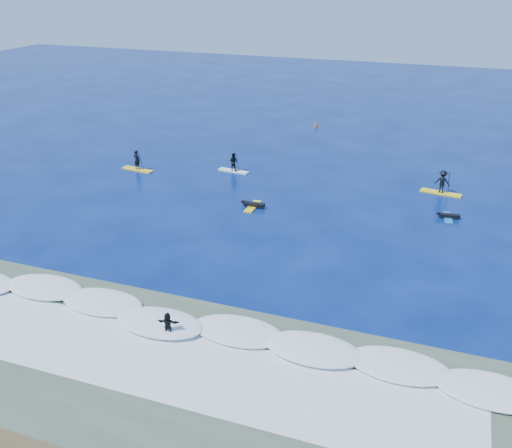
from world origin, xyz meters
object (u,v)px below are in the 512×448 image
(sup_paddler_right, at_px, (442,183))
(sup_paddler_left, at_px, (137,163))
(prone_paddler_far, at_px, (448,216))
(prone_paddler_near, at_px, (253,205))
(wave_surfer, at_px, (168,325))
(marker_buoy, at_px, (316,125))
(sup_paddler_center, at_px, (233,164))

(sup_paddler_right, bearing_deg, sup_paddler_left, -163.47)
(sup_paddler_left, bearing_deg, prone_paddler_far, 4.57)
(sup_paddler_right, height_order, prone_paddler_near, sup_paddler_right)
(prone_paddler_far, bearing_deg, sup_paddler_left, 79.62)
(sup_paddler_left, distance_m, prone_paddler_far, 27.10)
(wave_surfer, height_order, marker_buoy, wave_surfer)
(sup_paddler_right, relative_size, prone_paddler_far, 1.54)
(wave_surfer, relative_size, marker_buoy, 2.63)
(sup_paddler_left, height_order, sup_paddler_right, sup_paddler_right)
(sup_paddler_left, bearing_deg, wave_surfer, -48.03)
(wave_surfer, distance_m, marker_buoy, 41.38)
(wave_surfer, bearing_deg, sup_paddler_left, 113.23)
(marker_buoy, bearing_deg, prone_paddler_far, -53.92)
(prone_paddler_far, relative_size, marker_buoy, 3.11)
(sup_paddler_right, height_order, prone_paddler_far, sup_paddler_right)
(marker_buoy, bearing_deg, sup_paddler_right, -47.92)
(sup_paddler_center, distance_m, prone_paddler_near, 8.45)
(sup_paddler_left, bearing_deg, sup_paddler_center, 25.35)
(sup_paddler_center, xyz_separation_m, prone_paddler_near, (4.48, -7.14, -0.58))
(sup_paddler_left, relative_size, sup_paddler_center, 1.08)
(sup_paddler_left, relative_size, sup_paddler_right, 0.94)
(prone_paddler_near, height_order, prone_paddler_far, prone_paddler_near)
(wave_surfer, xyz_separation_m, marker_buoy, (-3.01, 41.27, -0.44))
(sup_paddler_center, relative_size, prone_paddler_far, 1.33)
(marker_buoy, bearing_deg, sup_paddler_center, -100.98)
(sup_paddler_center, distance_m, sup_paddler_right, 17.93)
(sup_paddler_right, distance_m, prone_paddler_far, 5.10)
(sup_paddler_left, height_order, prone_paddler_near, sup_paddler_left)
(sup_paddler_center, height_order, prone_paddler_far, sup_paddler_center)
(sup_paddler_left, relative_size, prone_paddler_near, 1.32)
(prone_paddler_far, bearing_deg, sup_paddler_right, 2.29)
(prone_paddler_near, bearing_deg, sup_paddler_center, 31.65)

